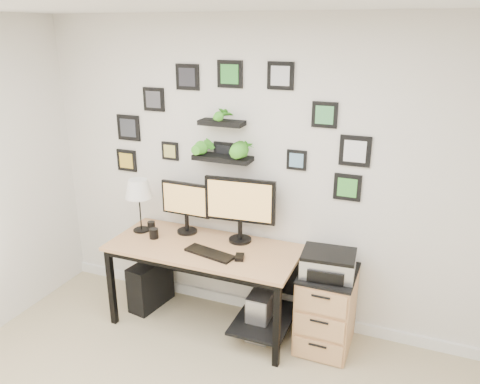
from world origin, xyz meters
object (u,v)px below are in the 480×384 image
at_px(desk, 209,258).
at_px(mug, 154,233).
at_px(monitor_right, 240,205).
at_px(monitor_left, 186,204).
at_px(pc_tower_grey, 263,311).
at_px(file_cabinet, 326,309).
at_px(table_lamp, 139,190).
at_px(printer, 328,263).
at_px(pc_tower_black, 151,284).

height_order(desk, mug, mug).
height_order(desk, monitor_right, monitor_right).
distance_m(monitor_left, mug, 0.38).
bearing_deg(monitor_left, mug, -134.66).
relative_size(monitor_left, mug, 5.28).
relative_size(pc_tower_grey, file_cabinet, 0.62).
distance_m(table_lamp, pc_tower_grey, 1.50).
bearing_deg(pc_tower_grey, monitor_right, 153.22).
relative_size(monitor_left, pc_tower_grey, 1.12).
relative_size(desk, printer, 3.76).
distance_m(desk, printer, 1.01).
xyz_separation_m(desk, monitor_left, (-0.30, 0.16, 0.40)).
bearing_deg(desk, printer, 1.56).
xyz_separation_m(file_cabinet, printer, (-0.00, -0.03, 0.43)).
bearing_deg(pc_tower_grey, pc_tower_black, 179.85).
bearing_deg(desk, monitor_left, 151.57).
xyz_separation_m(table_lamp, pc_tower_black, (0.06, -0.01, -0.92)).
relative_size(pc_tower_black, file_cabinet, 0.66).
bearing_deg(desk, mug, -174.20).
height_order(desk, pc_tower_black, desk).
distance_m(monitor_right, file_cabinet, 1.10).
xyz_separation_m(table_lamp, printer, (1.70, -0.02, -0.38)).
relative_size(monitor_left, printer, 1.10).
xyz_separation_m(pc_tower_grey, file_cabinet, (0.53, 0.03, 0.13)).
xyz_separation_m(monitor_left, pc_tower_black, (-0.34, -0.12, -0.80)).
bearing_deg(table_lamp, printer, -0.60).
height_order(monitor_left, table_lamp, table_lamp).
height_order(table_lamp, pc_tower_black, table_lamp).
height_order(desk, table_lamp, table_lamp).
bearing_deg(table_lamp, mug, -26.85).
distance_m(pc_tower_grey, printer, 0.76).
xyz_separation_m(table_lamp, file_cabinet, (1.70, 0.01, -0.80)).
height_order(pc_tower_black, pc_tower_grey, pc_tower_black).
distance_m(monitor_left, printer, 1.33).
distance_m(table_lamp, printer, 1.74).
bearing_deg(printer, file_cabinet, 86.15).
bearing_deg(monitor_right, printer, -10.10).
distance_m(monitor_right, pc_tower_black, 1.22).
relative_size(mug, printer, 0.21).
height_order(table_lamp, mug, table_lamp).
xyz_separation_m(desk, mug, (-0.51, -0.05, 0.17)).
bearing_deg(table_lamp, monitor_left, 16.10).
relative_size(table_lamp, pc_tower_grey, 1.16).
bearing_deg(pc_tower_grey, mug, -175.12).
bearing_deg(pc_tower_grey, file_cabinet, 2.77).
xyz_separation_m(monitor_right, table_lamp, (-0.91, -0.12, 0.05)).
distance_m(monitor_right, pc_tower_grey, 0.93).
bearing_deg(mug, monitor_left, 45.34).
height_order(desk, printer, printer).
distance_m(monitor_left, table_lamp, 0.43).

